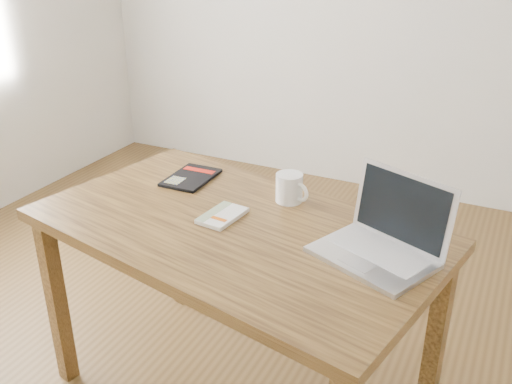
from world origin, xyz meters
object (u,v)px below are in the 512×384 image
at_px(desk, 235,248).
at_px(laptop, 383,239).
at_px(white_guidebook, 222,216).
at_px(coffee_mug, 290,188).
at_px(black_guidebook, 191,177).

relative_size(desk, laptop, 3.56).
distance_m(white_guidebook, laptop, 0.54).
bearing_deg(white_guidebook, desk, -15.49).
relative_size(laptop, coffee_mug, 3.06).
height_order(desk, coffee_mug, coffee_mug).
distance_m(desk, black_guidebook, 0.42).
height_order(black_guidebook, coffee_mug, coffee_mug).
relative_size(black_guidebook, coffee_mug, 1.76).
bearing_deg(laptop, black_guidebook, -173.08).
xyz_separation_m(desk, laptop, (0.48, 0.02, 0.14)).
distance_m(white_guidebook, coffee_mug, 0.27).
bearing_deg(coffee_mug, black_guidebook, -161.10).
bearing_deg(white_guidebook, black_guidebook, 145.33).
bearing_deg(laptop, desk, -154.44).
bearing_deg(white_guidebook, laptop, 6.18).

